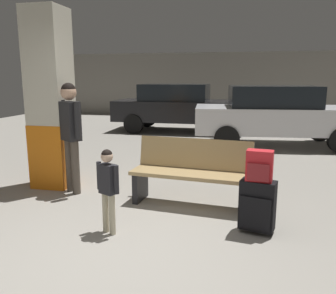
{
  "coord_description": "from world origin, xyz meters",
  "views": [
    {
      "loc": [
        1.15,
        -2.92,
        1.71
      ],
      "look_at": [
        0.25,
        1.3,
        0.85
      ],
      "focal_mm": 37.29,
      "sensor_mm": 36.0,
      "label": 1
    }
  ],
  "objects_px": {
    "structural_pillar": "(51,101)",
    "child": "(108,182)",
    "backpack_bright": "(259,166)",
    "parked_car_far": "(178,106)",
    "suitcase": "(257,206)",
    "bench": "(191,173)",
    "adult": "(70,126)",
    "parked_car_near": "(276,114)"
  },
  "relations": [
    {
      "from": "child",
      "to": "adult",
      "type": "height_order",
      "value": "adult"
    },
    {
      "from": "child",
      "to": "structural_pillar",
      "type": "bearing_deg",
      "value": 135.01
    },
    {
      "from": "bench",
      "to": "backpack_bright",
      "type": "height_order",
      "value": "backpack_bright"
    },
    {
      "from": "parked_car_near",
      "to": "parked_car_far",
      "type": "distance_m",
      "value": 3.44
    },
    {
      "from": "bench",
      "to": "adult",
      "type": "height_order",
      "value": "adult"
    },
    {
      "from": "suitcase",
      "to": "parked_car_near",
      "type": "xyz_separation_m",
      "value": [
        0.63,
        5.39,
        0.48
      ]
    },
    {
      "from": "structural_pillar",
      "to": "parked_car_near",
      "type": "height_order",
      "value": "structural_pillar"
    },
    {
      "from": "bench",
      "to": "parked_car_near",
      "type": "relative_size",
      "value": 0.39
    },
    {
      "from": "bench",
      "to": "parked_car_near",
      "type": "distance_m",
      "value": 4.88
    },
    {
      "from": "structural_pillar",
      "to": "child",
      "type": "distance_m",
      "value": 2.27
    },
    {
      "from": "backpack_bright",
      "to": "parked_car_near",
      "type": "distance_m",
      "value": 5.43
    },
    {
      "from": "bench",
      "to": "parked_car_near",
      "type": "xyz_separation_m",
      "value": [
        1.48,
        4.63,
        0.36
      ]
    },
    {
      "from": "child",
      "to": "parked_car_near",
      "type": "xyz_separation_m",
      "value": [
        2.24,
        5.74,
        0.22
      ]
    },
    {
      "from": "structural_pillar",
      "to": "suitcase",
      "type": "bearing_deg",
      "value": -20.44
    },
    {
      "from": "structural_pillar",
      "to": "parked_car_far",
      "type": "height_order",
      "value": "structural_pillar"
    },
    {
      "from": "suitcase",
      "to": "backpack_bright",
      "type": "distance_m",
      "value": 0.45
    },
    {
      "from": "adult",
      "to": "parked_car_near",
      "type": "xyz_separation_m",
      "value": [
        3.3,
        4.51,
        -0.21
      ]
    },
    {
      "from": "bench",
      "to": "child",
      "type": "bearing_deg",
      "value": -124.55
    },
    {
      "from": "child",
      "to": "parked_car_far",
      "type": "xyz_separation_m",
      "value": [
        -0.61,
        7.65,
        0.22
      ]
    },
    {
      "from": "structural_pillar",
      "to": "parked_car_far",
      "type": "distance_m",
      "value": 6.23
    },
    {
      "from": "suitcase",
      "to": "adult",
      "type": "xyz_separation_m",
      "value": [
        -2.67,
        0.88,
        0.69
      ]
    },
    {
      "from": "backpack_bright",
      "to": "parked_car_far",
      "type": "height_order",
      "value": "parked_car_far"
    },
    {
      "from": "bench",
      "to": "backpack_bright",
      "type": "relative_size",
      "value": 4.85
    },
    {
      "from": "backpack_bright",
      "to": "parked_car_far",
      "type": "bearing_deg",
      "value": 106.93
    },
    {
      "from": "bench",
      "to": "backpack_bright",
      "type": "xyz_separation_m",
      "value": [
        0.85,
        -0.76,
        0.33
      ]
    },
    {
      "from": "adult",
      "to": "parked_car_near",
      "type": "height_order",
      "value": "adult"
    },
    {
      "from": "backpack_bright",
      "to": "adult",
      "type": "distance_m",
      "value": 2.82
    },
    {
      "from": "parked_car_near",
      "to": "child",
      "type": "bearing_deg",
      "value": -111.35
    },
    {
      "from": "backpack_bright",
      "to": "parked_car_far",
      "type": "xyz_separation_m",
      "value": [
        -2.22,
        7.3,
        0.03
      ]
    },
    {
      "from": "bench",
      "to": "adult",
      "type": "distance_m",
      "value": 1.91
    },
    {
      "from": "bench",
      "to": "parked_car_far",
      "type": "relative_size",
      "value": 0.4
    },
    {
      "from": "backpack_bright",
      "to": "child",
      "type": "distance_m",
      "value": 1.66
    },
    {
      "from": "child",
      "to": "parked_car_near",
      "type": "relative_size",
      "value": 0.23
    },
    {
      "from": "adult",
      "to": "parked_car_far",
      "type": "distance_m",
      "value": 6.44
    },
    {
      "from": "bench",
      "to": "suitcase",
      "type": "distance_m",
      "value": 1.14
    },
    {
      "from": "backpack_bright",
      "to": "child",
      "type": "relative_size",
      "value": 0.36
    },
    {
      "from": "suitcase",
      "to": "parked_car_near",
      "type": "height_order",
      "value": "parked_car_near"
    },
    {
      "from": "backpack_bright",
      "to": "parked_car_near",
      "type": "relative_size",
      "value": 0.08
    },
    {
      "from": "bench",
      "to": "backpack_bright",
      "type": "bearing_deg",
      "value": -41.64
    },
    {
      "from": "structural_pillar",
      "to": "adult",
      "type": "distance_m",
      "value": 0.64
    },
    {
      "from": "child",
      "to": "parked_car_far",
      "type": "bearing_deg",
      "value": 94.58
    },
    {
      "from": "child",
      "to": "backpack_bright",
      "type": "bearing_deg",
      "value": 12.17
    }
  ]
}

